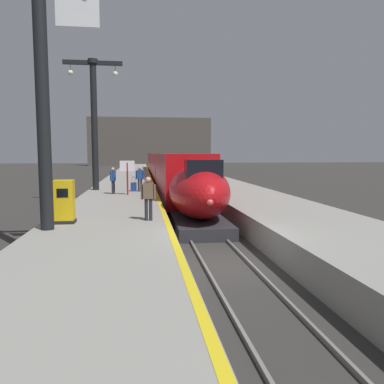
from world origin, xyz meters
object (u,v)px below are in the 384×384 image
highspeed_train_main (166,168)px  station_column_mid (94,112)px  departure_info_board (127,171)px  rolling_suitcase (134,187)px  station_column_near (43,67)px  passenger_near_edge (140,177)px  passenger_mid_platform (113,178)px  ticket_machine_yellow (64,203)px  passenger_far_waiting (148,195)px

highspeed_train_main → station_column_mid: size_ratio=6.27×
station_column_mid → departure_info_board: station_column_mid is taller
highspeed_train_main → departure_info_board: (-3.57, -18.44, 0.60)m
rolling_suitcase → station_column_near: bearing=-101.5°
highspeed_train_main → passenger_near_edge: (-2.81, -16.39, 0.08)m
passenger_mid_platform → departure_info_board: departure_info_board is taller
rolling_suitcase → ticket_machine_yellow: 11.84m
station_column_mid → passenger_near_edge: (3.09, -1.54, -4.43)m
rolling_suitcase → ticket_machine_yellow: (-2.31, -11.60, 0.44)m
station_column_mid → station_column_near: bearing=-89.8°
station_column_mid → departure_info_board: bearing=-57.0°
passenger_near_edge → rolling_suitcase: size_ratio=1.72×
station_column_near → passenger_near_edge: 13.69m
passenger_near_edge → ticket_machine_yellow: 11.77m
passenger_far_waiting → departure_info_board: (-1.11, 9.27, 0.52)m
passenger_far_waiting → departure_info_board: departure_info_board is taller
highspeed_train_main → ticket_machine_yellow: 28.38m
highspeed_train_main → passenger_mid_platform: (-4.49, -17.80, 0.08)m
station_column_near → departure_info_board: bearing=77.8°
highspeed_train_main → station_column_near: bearing=-101.4°
ticket_machine_yellow → highspeed_train_main: bearing=78.7°
departure_info_board → passenger_mid_platform: bearing=145.2°
passenger_near_edge → ticket_machine_yellow: passenger_near_edge is taller
station_column_near → station_column_mid: (-0.06, 14.15, 0.03)m
passenger_mid_platform → departure_info_board: bearing=-34.8°
passenger_far_waiting → rolling_suitcase: passenger_far_waiting is taller
departure_info_board → station_column_mid: bearing=123.0°
passenger_near_edge → passenger_mid_platform: (-1.68, -1.41, 0.00)m
passenger_far_waiting → rolling_suitcase: (-0.79, 11.47, -0.69)m
station_column_near → departure_info_board: 11.48m
highspeed_train_main → departure_info_board: 18.79m
highspeed_train_main → passenger_mid_platform: 18.35m
highspeed_train_main → passenger_far_waiting: highspeed_train_main is taller
highspeed_train_main → passenger_near_edge: highspeed_train_main is taller
station_column_mid → departure_info_board: (2.33, -3.59, -3.91)m
station_column_mid → passenger_mid_platform: size_ratio=5.31×
station_column_mid → ticket_machine_yellow: bearing=-88.5°
passenger_near_edge → rolling_suitcase: 0.82m
highspeed_train_main → rolling_suitcase: 16.56m
rolling_suitcase → passenger_near_edge: bearing=-20.2°
station_column_mid → rolling_suitcase: size_ratio=9.15×
passenger_mid_platform → ticket_machine_yellow: passenger_mid_platform is taller
passenger_far_waiting → rolling_suitcase: bearing=93.9°
rolling_suitcase → ticket_machine_yellow: bearing=-101.3°
passenger_mid_platform → departure_info_board: (0.92, -0.64, 0.52)m
station_column_near → passenger_far_waiting: station_column_near is taller
station_column_mid → passenger_far_waiting: (3.45, -12.86, -4.43)m
highspeed_train_main → station_column_mid: bearing=-111.7°
passenger_mid_platform → passenger_far_waiting: (2.03, -9.91, 0.00)m
highspeed_train_main → passenger_far_waiting: bearing=-95.1°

